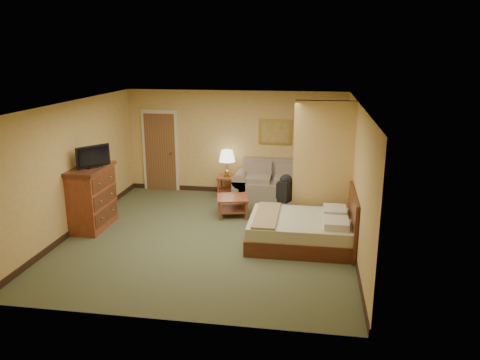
% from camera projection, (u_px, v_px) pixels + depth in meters
% --- Properties ---
extents(floor, '(6.00, 6.00, 0.00)m').
position_uv_depth(floor, '(210.00, 236.00, 9.23)').
color(floor, '#4B5034').
rests_on(floor, ground).
extents(ceiling, '(6.00, 6.00, 0.00)m').
position_uv_depth(ceiling, '(208.00, 104.00, 8.54)').
color(ceiling, white).
rests_on(ceiling, back_wall).
extents(back_wall, '(5.50, 0.02, 2.60)m').
position_uv_depth(back_wall, '(235.00, 143.00, 11.74)').
color(back_wall, tan).
rests_on(back_wall, floor).
extents(left_wall, '(0.02, 6.00, 2.60)m').
position_uv_depth(left_wall, '(74.00, 167.00, 9.30)').
color(left_wall, tan).
rests_on(left_wall, floor).
extents(right_wall, '(0.02, 6.00, 2.60)m').
position_uv_depth(right_wall, '(357.00, 179.00, 8.48)').
color(right_wall, tan).
rests_on(right_wall, floor).
extents(partition, '(1.20, 0.15, 2.60)m').
position_uv_depth(partition, '(323.00, 165.00, 9.44)').
color(partition, tan).
rests_on(partition, floor).
extents(door, '(0.94, 0.16, 2.10)m').
position_uv_depth(door, '(160.00, 151.00, 12.07)').
color(door, beige).
rests_on(door, floor).
extents(baseboard, '(5.50, 0.02, 0.12)m').
position_uv_depth(baseboard, '(235.00, 190.00, 12.06)').
color(baseboard, black).
rests_on(baseboard, floor).
extents(loveseat, '(1.90, 0.88, 0.96)m').
position_uv_depth(loveseat, '(273.00, 187.00, 11.45)').
color(loveseat, gray).
rests_on(loveseat, floor).
extents(side_table, '(0.47, 0.47, 0.51)m').
position_uv_depth(side_table, '(227.00, 183.00, 11.69)').
color(side_table, maroon).
rests_on(side_table, floor).
extents(table_lamp, '(0.40, 0.40, 0.66)m').
position_uv_depth(table_lamp, '(227.00, 157.00, 11.50)').
color(table_lamp, '#AB8F3F').
rests_on(table_lamp, side_table).
extents(coffee_table, '(0.80, 0.80, 0.43)m').
position_uv_depth(coffee_table, '(232.00, 202.00, 10.32)').
color(coffee_table, maroon).
rests_on(coffee_table, floor).
extents(wall_picture, '(0.81, 0.04, 0.63)m').
position_uv_depth(wall_picture, '(275.00, 132.00, 11.48)').
color(wall_picture, '#B78E3F').
rests_on(wall_picture, back_wall).
extents(dresser, '(0.64, 1.21, 1.29)m').
position_uv_depth(dresser, '(92.00, 197.00, 9.53)').
color(dresser, maroon).
rests_on(dresser, floor).
extents(tv, '(0.45, 0.62, 0.44)m').
position_uv_depth(tv, '(93.00, 157.00, 9.28)').
color(tv, black).
rests_on(tv, dresser).
extents(bed, '(1.95, 1.63, 1.06)m').
position_uv_depth(bed, '(303.00, 230.00, 8.79)').
color(bed, '#4A2011').
rests_on(bed, floor).
extents(backpack, '(0.34, 0.39, 0.57)m').
position_uv_depth(backpack, '(286.00, 187.00, 9.64)').
color(backpack, black).
rests_on(backpack, bed).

